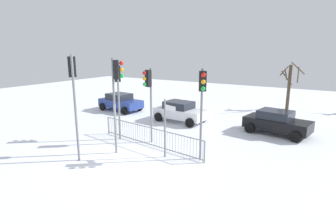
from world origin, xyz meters
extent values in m
plane|color=white|center=(0.00, 0.00, 0.00)|extent=(60.00, 60.00, 0.00)
cylinder|color=slate|center=(-0.33, 2.48, 2.07)|extent=(0.11, 0.11, 4.15)
cube|color=black|center=(-0.38, 2.32, 3.60)|extent=(0.37, 0.31, 0.90)
sphere|color=red|center=(-0.46, 2.09, 3.90)|extent=(0.20, 0.20, 0.20)
sphere|color=orange|center=(-0.46, 2.09, 3.60)|extent=(0.20, 0.20, 0.20)
sphere|color=green|center=(-0.46, 2.09, 3.30)|extent=(0.20, 0.20, 0.20)
cylinder|color=slate|center=(-1.74, -1.46, 2.45)|extent=(0.11, 0.11, 4.91)
cube|color=black|center=(-1.87, -1.36, 4.36)|extent=(0.36, 0.39, 0.90)
sphere|color=red|center=(-2.08, -1.22, 4.66)|extent=(0.20, 0.20, 0.20)
sphere|color=orange|center=(-2.08, -1.22, 4.36)|extent=(0.20, 0.20, 0.20)
sphere|color=green|center=(-2.08, -1.22, 4.06)|extent=(0.20, 0.20, 0.20)
cylinder|color=slate|center=(-0.88, 0.17, 2.36)|extent=(0.11, 0.11, 4.73)
cube|color=black|center=(-0.75, 0.26, 4.18)|extent=(0.36, 0.39, 0.90)
sphere|color=red|center=(-0.53, 0.39, 4.48)|extent=(0.20, 0.20, 0.20)
sphere|color=orange|center=(-0.53, 0.39, 4.18)|extent=(0.20, 0.20, 0.20)
sphere|color=green|center=(-0.53, 0.39, 3.88)|extent=(0.20, 0.20, 0.20)
cylinder|color=slate|center=(-2.18, 1.93, 2.17)|extent=(0.11, 0.11, 4.33)
cube|color=black|center=(-2.30, 2.05, 3.78)|extent=(0.38, 0.38, 0.90)
sphere|color=red|center=(-2.48, 2.22, 4.08)|extent=(0.20, 0.20, 0.20)
sphere|color=orange|center=(-2.48, 2.22, 3.78)|extent=(0.20, 0.20, 0.20)
sphere|color=green|center=(-2.48, 2.22, 3.48)|extent=(0.20, 0.20, 0.20)
cylinder|color=slate|center=(3.02, 1.74, 2.14)|extent=(0.11, 0.11, 4.28)
cube|color=black|center=(3.11, 1.60, 3.73)|extent=(0.39, 0.35, 0.90)
sphere|color=red|center=(3.24, 1.39, 4.03)|extent=(0.20, 0.20, 0.20)
sphere|color=orange|center=(3.24, 1.39, 3.73)|extent=(0.20, 0.20, 0.20)
sphere|color=green|center=(3.24, 1.39, 3.43)|extent=(0.20, 0.20, 0.20)
cylinder|color=slate|center=(1.49, 1.02, 1.43)|extent=(0.09, 0.09, 2.85)
cube|color=white|center=(1.86, 0.89, 2.50)|extent=(0.67, 0.25, 0.22)
cube|color=slate|center=(-0.04, 1.85, 1.05)|extent=(6.91, 1.05, 0.04)
cube|color=slate|center=(-0.04, 1.85, 0.12)|extent=(6.91, 1.05, 0.04)
cylinder|color=slate|center=(-3.40, 2.34, 0.53)|extent=(0.02, 0.02, 1.05)
cylinder|color=slate|center=(-3.22, 2.32, 0.53)|extent=(0.02, 0.02, 1.05)
cylinder|color=slate|center=(-3.05, 2.29, 0.53)|extent=(0.02, 0.02, 1.05)
cylinder|color=slate|center=(-2.87, 2.26, 0.53)|extent=(0.02, 0.02, 1.05)
cylinder|color=slate|center=(-2.69, 2.24, 0.53)|extent=(0.02, 0.02, 1.05)
cylinder|color=slate|center=(-2.52, 2.21, 0.53)|extent=(0.02, 0.02, 1.05)
cylinder|color=slate|center=(-2.34, 2.19, 0.53)|extent=(0.02, 0.02, 1.05)
cylinder|color=slate|center=(-2.16, 2.16, 0.53)|extent=(0.02, 0.02, 1.05)
cylinder|color=slate|center=(-1.98, 2.13, 0.53)|extent=(0.02, 0.02, 1.05)
cylinder|color=slate|center=(-1.81, 2.11, 0.53)|extent=(0.02, 0.02, 1.05)
cylinder|color=slate|center=(-1.63, 2.08, 0.53)|extent=(0.02, 0.02, 1.05)
cylinder|color=slate|center=(-1.45, 2.06, 0.53)|extent=(0.02, 0.02, 1.05)
cylinder|color=slate|center=(-1.28, 2.03, 0.53)|extent=(0.02, 0.02, 1.05)
cylinder|color=slate|center=(-1.10, 2.01, 0.53)|extent=(0.02, 0.02, 1.05)
cylinder|color=slate|center=(-0.92, 1.98, 0.53)|extent=(0.02, 0.02, 1.05)
cylinder|color=slate|center=(-0.74, 1.95, 0.53)|extent=(0.02, 0.02, 1.05)
cylinder|color=slate|center=(-0.57, 1.93, 0.53)|extent=(0.02, 0.02, 1.05)
cylinder|color=slate|center=(-0.39, 1.90, 0.53)|extent=(0.02, 0.02, 1.05)
cylinder|color=slate|center=(-0.21, 1.88, 0.53)|extent=(0.02, 0.02, 1.05)
cylinder|color=slate|center=(-0.04, 1.85, 0.53)|extent=(0.02, 0.02, 1.05)
cylinder|color=slate|center=(0.14, 1.82, 0.53)|extent=(0.02, 0.02, 1.05)
cylinder|color=slate|center=(0.32, 1.80, 0.53)|extent=(0.02, 0.02, 1.05)
cylinder|color=slate|center=(0.49, 1.77, 0.53)|extent=(0.02, 0.02, 1.05)
cylinder|color=slate|center=(0.67, 1.75, 0.53)|extent=(0.02, 0.02, 1.05)
cylinder|color=slate|center=(0.85, 1.72, 0.53)|extent=(0.02, 0.02, 1.05)
cylinder|color=slate|center=(1.03, 1.70, 0.53)|extent=(0.02, 0.02, 1.05)
cylinder|color=slate|center=(1.20, 1.67, 0.53)|extent=(0.02, 0.02, 1.05)
cylinder|color=slate|center=(1.38, 1.64, 0.53)|extent=(0.02, 0.02, 1.05)
cylinder|color=slate|center=(1.56, 1.62, 0.53)|extent=(0.02, 0.02, 1.05)
cylinder|color=slate|center=(1.73, 1.59, 0.53)|extent=(0.02, 0.02, 1.05)
cylinder|color=slate|center=(1.91, 1.57, 0.53)|extent=(0.02, 0.02, 1.05)
cylinder|color=slate|center=(2.09, 1.54, 0.53)|extent=(0.02, 0.02, 1.05)
cylinder|color=slate|center=(2.27, 1.51, 0.53)|extent=(0.02, 0.02, 1.05)
cylinder|color=slate|center=(2.44, 1.49, 0.53)|extent=(0.02, 0.02, 1.05)
cylinder|color=slate|center=(2.62, 1.46, 0.53)|extent=(0.02, 0.02, 1.05)
cylinder|color=slate|center=(2.80, 1.44, 0.53)|extent=(0.02, 0.02, 1.05)
cylinder|color=slate|center=(2.97, 1.41, 0.53)|extent=(0.02, 0.02, 1.05)
cylinder|color=slate|center=(3.15, 1.39, 0.53)|extent=(0.02, 0.02, 1.05)
cylinder|color=slate|center=(3.33, 1.36, 0.53)|extent=(0.02, 0.02, 1.05)
cylinder|color=slate|center=(-3.49, 2.35, 0.53)|extent=(0.06, 0.06, 1.05)
cylinder|color=slate|center=(3.42, 1.35, 0.53)|extent=(0.06, 0.06, 1.05)
cube|color=black|center=(5.39, 7.73, 0.65)|extent=(4.02, 2.29, 0.65)
cube|color=#1E232D|center=(5.24, 7.75, 1.20)|extent=(2.12, 1.79, 0.55)
cylinder|color=black|center=(6.86, 8.35, 0.32)|extent=(0.67, 0.32, 0.64)
cylinder|color=black|center=(6.59, 6.67, 0.32)|extent=(0.67, 0.32, 0.64)
cylinder|color=black|center=(4.19, 8.79, 0.32)|extent=(0.67, 0.32, 0.64)
cylinder|color=black|center=(3.92, 7.11, 0.32)|extent=(0.67, 0.32, 0.64)
cube|color=navy|center=(-7.22, 7.75, 0.65)|extent=(3.94, 2.03, 0.65)
cube|color=#1E232D|center=(-7.37, 7.76, 1.20)|extent=(2.03, 1.66, 0.55)
cylinder|color=black|center=(-5.80, 8.48, 0.32)|extent=(0.66, 0.28, 0.64)
cylinder|color=black|center=(-5.95, 6.78, 0.32)|extent=(0.66, 0.28, 0.64)
cylinder|color=black|center=(-8.49, 8.72, 0.32)|extent=(0.66, 0.28, 0.64)
cylinder|color=black|center=(-8.64, 7.02, 0.32)|extent=(0.66, 0.28, 0.64)
cube|color=silver|center=(-1.11, 7.23, 0.65)|extent=(3.94, 2.04, 0.65)
cube|color=#1E232D|center=(-1.26, 7.25, 1.20)|extent=(2.03, 1.67, 0.55)
cylinder|color=black|center=(0.31, 7.96, 0.32)|extent=(0.66, 0.28, 0.64)
cylinder|color=black|center=(0.16, 6.26, 0.32)|extent=(0.66, 0.28, 0.64)
cylinder|color=black|center=(-2.38, 8.20, 0.32)|extent=(0.66, 0.28, 0.64)
cylinder|color=black|center=(-2.53, 6.51, 0.32)|extent=(0.66, 0.28, 0.64)
cylinder|color=#473828|center=(4.78, 15.83, 1.92)|extent=(0.28, 0.28, 3.84)
cylinder|color=#473828|center=(4.25, 16.06, 3.31)|extent=(0.56, 1.14, 0.82)
cylinder|color=#473828|center=(5.39, 15.90, 2.99)|extent=(0.24, 1.30, 1.43)
cylinder|color=#473828|center=(5.40, 15.39, 3.59)|extent=(0.99, 1.34, 1.06)
cylinder|color=#473828|center=(4.46, 15.67, 3.03)|extent=(0.43, 0.75, 0.89)
cylinder|color=#473828|center=(4.59, 15.36, 2.76)|extent=(1.04, 0.49, 1.16)
camera|label=1|loc=(8.14, -9.50, 5.10)|focal=29.14mm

